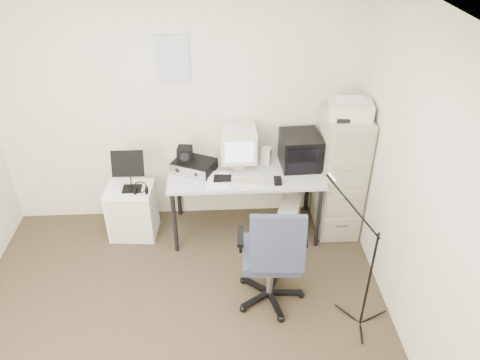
{
  "coord_description": "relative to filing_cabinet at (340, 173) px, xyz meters",
  "views": [
    {
      "loc": [
        0.37,
        -2.42,
        3.16
      ],
      "look_at": [
        0.55,
        0.95,
        0.95
      ],
      "focal_mm": 35.0,
      "sensor_mm": 36.0,
      "label": 1
    }
  ],
  "objects": [
    {
      "name": "floor",
      "position": [
        -1.58,
        -1.48,
        -0.66
      ],
      "size": [
        3.6,
        3.6,
        0.01
      ],
      "primitive_type": "cube",
      "color": "#2D281C",
      "rests_on": "ground"
    },
    {
      "name": "ceiling",
      "position": [
        -1.58,
        -1.48,
        1.85
      ],
      "size": [
        3.6,
        3.6,
        0.01
      ],
      "primitive_type": "cube",
      "color": "white",
      "rests_on": "ground"
    },
    {
      "name": "wall_back",
      "position": [
        -1.58,
        0.32,
        0.6
      ],
      "size": [
        3.6,
        0.02,
        2.5
      ],
      "primitive_type": "cube",
      "color": "silver",
      "rests_on": "ground"
    },
    {
      "name": "wall_right",
      "position": [
        0.22,
        -1.48,
        0.6
      ],
      "size": [
        0.02,
        3.6,
        2.5
      ],
      "primitive_type": "cube",
      "color": "silver",
      "rests_on": "ground"
    },
    {
      "name": "wall_calendar",
      "position": [
        -1.6,
        0.31,
        1.1
      ],
      "size": [
        0.3,
        0.02,
        0.44
      ],
      "primitive_type": "cube",
      "color": "white",
      "rests_on": "wall_back"
    },
    {
      "name": "filing_cabinet",
      "position": [
        0.0,
        0.0,
        0.0
      ],
      "size": [
        0.4,
        0.6,
        1.3
      ],
      "primitive_type": "cube",
      "color": "beige",
      "rests_on": "floor"
    },
    {
      "name": "printer",
      "position": [
        0.0,
        -0.06,
        0.73
      ],
      "size": [
        0.43,
        0.32,
        0.15
      ],
      "primitive_type": "cube",
      "rotation": [
        0.0,
        0.0,
        -0.15
      ],
      "color": "beige",
      "rests_on": "filing_cabinet"
    },
    {
      "name": "desk",
      "position": [
        -0.95,
        -0.03,
        -0.29
      ],
      "size": [
        1.5,
        0.7,
        0.73
      ],
      "primitive_type": "cube",
      "color": "#B0B0B0",
      "rests_on": "floor"
    },
    {
      "name": "crt_monitor",
      "position": [
        -1.01,
        0.11,
        0.27
      ],
      "size": [
        0.35,
        0.37,
        0.38
      ],
      "primitive_type": "cube",
      "rotation": [
        0.0,
        0.0,
        0.02
      ],
      "color": "beige",
      "rests_on": "desk"
    },
    {
      "name": "crt_tv",
      "position": [
        -0.41,
        0.05,
        0.25
      ],
      "size": [
        0.38,
        0.4,
        0.33
      ],
      "primitive_type": "cube",
      "rotation": [
        0.0,
        0.0,
        0.04
      ],
      "color": "black",
      "rests_on": "desk"
    },
    {
      "name": "desk_speaker",
      "position": [
        -0.73,
        0.11,
        0.16
      ],
      "size": [
        0.12,
        0.12,
        0.17
      ],
      "primitive_type": "cube",
      "rotation": [
        0.0,
        0.0,
        -0.4
      ],
      "color": "beige",
      "rests_on": "desk"
    },
    {
      "name": "keyboard",
      "position": [
        -0.99,
        -0.24,
        0.09
      ],
      "size": [
        0.41,
        0.17,
        0.02
      ],
      "primitive_type": "cube",
      "rotation": [
        0.0,
        0.0,
        -0.08
      ],
      "color": "beige",
      "rests_on": "desk"
    },
    {
      "name": "mouse",
      "position": [
        -0.66,
        -0.26,
        0.1
      ],
      "size": [
        0.08,
        0.12,
        0.04
      ],
      "primitive_type": "cube",
      "rotation": [
        0.0,
        0.0,
        -0.04
      ],
      "color": "black",
      "rests_on": "desk"
    },
    {
      "name": "radio_receiver",
      "position": [
        -1.45,
        0.0,
        0.14
      ],
      "size": [
        0.47,
        0.41,
        0.11
      ],
      "primitive_type": "cube",
      "rotation": [
        0.0,
        0.0,
        -0.44
      ],
      "color": "black",
      "rests_on": "desk"
    },
    {
      "name": "radio_speaker",
      "position": [
        -1.53,
        0.03,
        0.26
      ],
      "size": [
        0.15,
        0.14,
        0.14
      ],
      "primitive_type": "cube",
      "rotation": [
        0.0,
        0.0,
        -0.14
      ],
      "color": "black",
      "rests_on": "radio_receiver"
    },
    {
      "name": "papers",
      "position": [
        -1.22,
        -0.19,
        0.09
      ],
      "size": [
        0.22,
        0.29,
        0.02
      ],
      "primitive_type": "cube",
      "rotation": [
        0.0,
        0.0,
        -0.07
      ],
      "color": "white",
      "rests_on": "desk"
    },
    {
      "name": "pc_tower",
      "position": [
        -0.52,
        -0.2,
        -0.45
      ],
      "size": [
        0.31,
        0.46,
        0.39
      ],
      "primitive_type": "cube",
      "rotation": [
        0.0,
        0.0,
        -0.31
      ],
      "color": "beige",
      "rests_on": "floor"
    },
    {
      "name": "office_chair",
      "position": [
        -0.8,
        -1.0,
        -0.12
      ],
      "size": [
        0.65,
        0.65,
        1.06
      ],
      "primitive_type": "cube",
      "rotation": [
        0.0,
        0.0,
        -0.06
      ],
      "color": "#313849",
      "rests_on": "floor"
    },
    {
      "name": "side_cart",
      "position": [
        -2.1,
        -0.03,
        -0.37
      ],
      "size": [
        0.49,
        0.4,
        0.57
      ],
      "primitive_type": "cube",
      "rotation": [
        0.0,
        0.0,
        -0.08
      ],
      "color": "white",
      "rests_on": "floor"
    },
    {
      "name": "music_stand",
      "position": [
        -2.07,
        -0.06,
        0.14
      ],
      "size": [
        0.34,
        0.27,
        0.45
      ],
      "primitive_type": "cube",
      "rotation": [
        0.0,
        0.0,
        0.42
      ],
      "color": "black",
      "rests_on": "side_cart"
    },
    {
      "name": "headphones",
      "position": [
        -1.97,
        -0.13,
        -0.04
      ],
      "size": [
        0.18,
        0.18,
        0.03
      ],
      "primitive_type": "torus",
      "rotation": [
        0.0,
        0.0,
        -0.25
      ],
      "color": "black",
      "rests_on": "side_cart"
    },
    {
      "name": "mic_stand",
      "position": [
        -0.06,
        -1.33,
        -0.01
      ],
      "size": [
        0.03,
        0.03,
        1.28
      ],
      "primitive_type": "cylinder",
      "rotation": [
        0.0,
        0.0,
        2.26
      ],
      "color": "black",
      "rests_on": "floor"
    }
  ]
}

